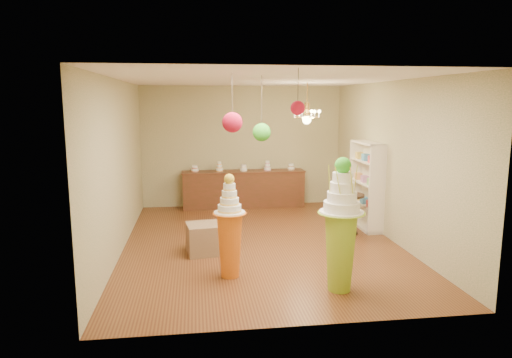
{
  "coord_description": "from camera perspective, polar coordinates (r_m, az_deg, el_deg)",
  "views": [
    {
      "loc": [
        -1.18,
        -8.15,
        2.61
      ],
      "look_at": [
        -0.09,
        0.0,
        1.22
      ],
      "focal_mm": 32.0,
      "sensor_mm": 36.0,
      "label": 1
    }
  ],
  "objects": [
    {
      "name": "vase",
      "position": [
        9.2,
        11.5,
        -1.31
      ],
      "size": [
        0.22,
        0.22,
        0.18
      ],
      "primitive_type": "imported",
      "rotation": [
        0.0,
        0.0,
        -0.34
      ],
      "color": "white",
      "rests_on": "round_table"
    },
    {
      "name": "pedestal_orange",
      "position": [
        6.88,
        -3.3,
        -7.11
      ],
      "size": [
        0.57,
        0.57,
        1.57
      ],
      "rotation": [
        0.0,
        0.0,
        0.28
      ],
      "color": "orange",
      "rests_on": "floor"
    },
    {
      "name": "wall_back",
      "position": [
        11.51,
        -1.72,
        4.09
      ],
      "size": [
        5.0,
        0.04,
        3.0
      ],
      "primitive_type": "cube",
      "color": "tan",
      "rests_on": "ground"
    },
    {
      "name": "pom_red_left",
      "position": [
        6.4,
        -2.98,
        7.09
      ],
      "size": [
        0.28,
        0.28,
        0.81
      ],
      "color": "#443B31",
      "rests_on": "ceiling"
    },
    {
      "name": "pom_red_right",
      "position": [
        5.4,
        5.24,
        8.85
      ],
      "size": [
        0.17,
        0.17,
        0.54
      ],
      "color": "#443B31",
      "rests_on": "ceiling"
    },
    {
      "name": "sideboard",
      "position": [
        11.38,
        -1.55,
        -1.18
      ],
      "size": [
        3.04,
        0.54,
        1.16
      ],
      "color": "#562E1B",
      "rests_on": "floor"
    },
    {
      "name": "wall_front",
      "position": [
        5.16,
        5.79,
        -2.88
      ],
      "size": [
        5.0,
        0.04,
        3.0
      ],
      "primitive_type": "cube",
      "color": "tan",
      "rests_on": "ground"
    },
    {
      "name": "shelving_unit",
      "position": [
        9.77,
        13.61,
        -0.73
      ],
      "size": [
        0.33,
        1.2,
        1.8
      ],
      "color": "white",
      "rests_on": "floor"
    },
    {
      "name": "round_table",
      "position": [
        9.28,
        11.42,
        -3.59
      ],
      "size": [
        0.76,
        0.76,
        0.81
      ],
      "rotation": [
        0.0,
        0.0,
        -0.24
      ],
      "color": "black",
      "rests_on": "floor"
    },
    {
      "name": "wall_right",
      "position": [
        9.01,
        16.55,
        2.14
      ],
      "size": [
        0.04,
        6.5,
        3.0
      ],
      "primitive_type": "cube",
      "color": "tan",
      "rests_on": "ground"
    },
    {
      "name": "wall_left",
      "position": [
        8.33,
        -16.69,
        1.55
      ],
      "size": [
        0.04,
        6.5,
        3.0
      ],
      "primitive_type": "cube",
      "color": "tan",
      "rests_on": "ground"
    },
    {
      "name": "ceiling",
      "position": [
        8.24,
        0.62,
        12.33
      ],
      "size": [
        6.5,
        6.5,
        0.0
      ],
      "primitive_type": "plane",
      "rotation": [
        3.14,
        0.0,
        0.0
      ],
      "color": "white",
      "rests_on": "ground"
    },
    {
      "name": "burlap_riser",
      "position": [
        8.05,
        -6.51,
        -7.42
      ],
      "size": [
        0.65,
        0.65,
        0.52
      ],
      "primitive_type": "cube",
      "rotation": [
        0.0,
        0.0,
        0.14
      ],
      "color": "#7F6245",
      "rests_on": "floor"
    },
    {
      "name": "chandelier",
      "position": [
        9.42,
        6.37,
        7.69
      ],
      "size": [
        0.65,
        0.65,
        0.85
      ],
      "rotation": [
        0.0,
        0.0,
        -0.12
      ],
      "color": "gold",
      "rests_on": "ceiling"
    },
    {
      "name": "pedestal_green",
      "position": [
        6.43,
        10.55,
        -6.83
      ],
      "size": [
        0.63,
        0.63,
        1.88
      ],
      "rotation": [
        0.0,
        0.0,
        -0.05
      ],
      "color": "#92B828",
      "rests_on": "floor"
    },
    {
      "name": "floor",
      "position": [
        8.64,
        0.58,
        -7.97
      ],
      "size": [
        6.5,
        6.5,
        0.0
      ],
      "primitive_type": "plane",
      "color": "brown",
      "rests_on": "ground"
    },
    {
      "name": "pom_green_mid",
      "position": [
        6.97,
        0.72,
        5.87
      ],
      "size": [
        0.28,
        0.28,
        0.98
      ],
      "color": "#443B31",
      "rests_on": "ceiling"
    }
  ]
}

